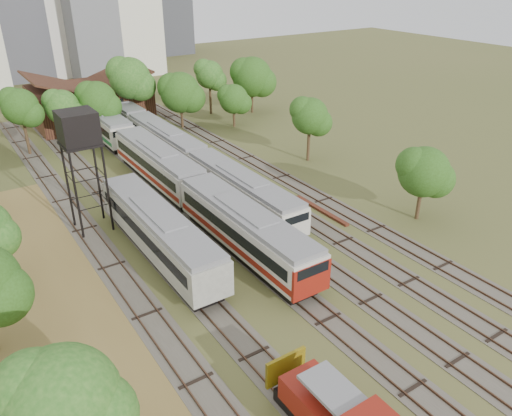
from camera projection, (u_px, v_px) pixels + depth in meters
ground at (384, 335)px, 32.33m from camera, size 240.00×240.00×0.00m
dry_grass_patch at (68, 372)px, 29.40m from camera, size 14.00×60.00×0.04m
tracks at (196, 199)px, 50.65m from camera, size 24.60×80.00×0.19m
railcar_red_set at (196, 193)px, 47.00m from camera, size 3.26×34.58×4.04m
railcar_green_set at (166, 142)px, 60.77m from camera, size 2.98×52.08×3.69m
railcar_rear at (103, 123)px, 67.38m from camera, size 3.14×16.08×3.88m
old_grey_coach at (159, 232)px, 40.17m from camera, size 3.22×18.00×3.99m
water_tower at (78, 131)px, 41.34m from camera, size 3.12×3.12×10.79m
rail_pile_far at (321, 210)px, 48.27m from camera, size 0.47×7.44×0.24m
maintenance_shed at (90, 103)px, 73.82m from camera, size 16.45×11.55×7.58m
tree_band_far at (147, 89)px, 69.37m from camera, size 46.44×10.31×9.85m
tree_band_right at (317, 127)px, 56.78m from camera, size 5.53×38.79×7.67m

